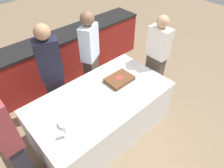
{
  "coord_description": "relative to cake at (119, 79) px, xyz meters",
  "views": [
    {
      "loc": [
        -1.23,
        -1.57,
        2.69
      ],
      "look_at": [
        0.21,
        0.0,
        0.84
      ],
      "focal_mm": 32.0,
      "sensor_mm": 36.0,
      "label": 1
    }
  ],
  "objects": [
    {
      "name": "person_standing_back",
      "position": [
        -0.72,
        0.7,
        0.1
      ],
      "size": [
        0.38,
        0.31,
        1.64
      ],
      "rotation": [
        0.0,
        0.0,
        2.77
      ],
      "color": "#383347",
      "rests_on": "ground_plane"
    },
    {
      "name": "dining_table",
      "position": [
        -0.42,
        -0.06,
        -0.4
      ],
      "size": [
        2.01,
        1.1,
        0.74
      ],
      "color": "silver",
      "rests_on": "ground_plane"
    },
    {
      "name": "person_cutting_cake",
      "position": [
        -0.0,
        0.7,
        0.08
      ],
      "size": [
        0.4,
        0.34,
        1.61
      ],
      "rotation": [
        0.0,
        0.0,
        -2.64
      ],
      "color": "#4C4238",
      "rests_on": "ground_plane"
    },
    {
      "name": "ground_plane",
      "position": [
        -0.42,
        -0.06,
        -0.77
      ],
      "size": [
        14.0,
        14.0,
        0.0
      ],
      "primitive_type": "plane",
      "color": "#7A664C"
    },
    {
      "name": "person_seated_right",
      "position": [
        0.81,
        -0.06,
        0.04
      ],
      "size": [
        0.2,
        0.35,
        1.56
      ],
      "rotation": [
        0.0,
        0.0,
        -1.57
      ],
      "color": "#4C4238",
      "rests_on": "ground_plane"
    },
    {
      "name": "back_counter",
      "position": [
        -0.42,
        1.56,
        -0.31
      ],
      "size": [
        4.4,
        0.58,
        0.92
      ],
      "color": "maroon",
      "rests_on": "ground_plane"
    },
    {
      "name": "wine_glass",
      "position": [
        -1.13,
        -0.3,
        0.1
      ],
      "size": [
        0.06,
        0.06,
        0.19
      ],
      "color": "white",
      "rests_on": "dining_table"
    },
    {
      "name": "person_seated_left",
      "position": [
        -1.65,
        -0.06,
        0.13
      ],
      "size": [
        0.21,
        0.33,
        1.7
      ],
      "rotation": [
        0.0,
        0.0,
        1.57
      ],
      "color": "#282833",
      "rests_on": "ground_plane"
    },
    {
      "name": "side_plate_near_cake",
      "position": [
        0.01,
        0.32,
        -0.03
      ],
      "size": [
        0.22,
        0.22,
        0.0
      ],
      "color": "white",
      "rests_on": "dining_table"
    },
    {
      "name": "plate_stack",
      "position": [
        -1.02,
        -0.15,
        -0.01
      ],
      "size": [
        0.22,
        0.22,
        0.04
      ],
      "color": "white",
      "rests_on": "dining_table"
    },
    {
      "name": "cake",
      "position": [
        0.0,
        0.0,
        0.0
      ],
      "size": [
        0.44,
        0.34,
        0.07
      ],
      "color": "#B7B2AD",
      "rests_on": "dining_table"
    }
  ]
}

